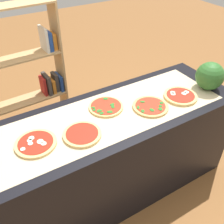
# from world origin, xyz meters

# --- Properties ---
(ground_plane) EXTENTS (12.00, 12.00, 0.00)m
(ground_plane) POSITION_xyz_m (0.00, 0.00, 0.00)
(ground_plane) COLOR brown
(counter) EXTENTS (2.21, 0.76, 0.91)m
(counter) POSITION_xyz_m (0.00, 0.00, 0.46)
(counter) COLOR black
(counter) RESTS_ON ground_plane
(parchment_paper) EXTENTS (1.87, 0.60, 0.00)m
(parchment_paper) POSITION_xyz_m (0.00, 0.00, 0.91)
(parchment_paper) COLOR beige
(parchment_paper) RESTS_ON counter
(pizza_mozzarella_0) EXTENTS (0.29, 0.29, 0.03)m
(pizza_mozzarella_0) POSITION_xyz_m (-0.63, -0.03, 0.92)
(pizza_mozzarella_0) COLOR #DBB26B
(pizza_mozzarella_0) RESTS_ON parchment_paper
(pizza_plain_1) EXTENTS (0.28, 0.28, 0.02)m
(pizza_plain_1) POSITION_xyz_m (-0.31, -0.11, 0.93)
(pizza_plain_1) COLOR #DBB26B
(pizza_plain_1) RESTS_ON parchment_paper
(pizza_spinach_2) EXTENTS (0.28, 0.28, 0.03)m
(pizza_spinach_2) POSITION_xyz_m (-0.00, 0.09, 0.92)
(pizza_spinach_2) COLOR #DBB26B
(pizza_spinach_2) RESTS_ON parchment_paper
(pizza_spinach_3) EXTENTS (0.29, 0.29, 0.03)m
(pizza_spinach_3) POSITION_xyz_m (0.31, -0.09, 0.92)
(pizza_spinach_3) COLOR tan
(pizza_spinach_3) RESTS_ON parchment_paper
(pizza_mozzarella_4) EXTENTS (0.29, 0.29, 0.03)m
(pizza_mozzarella_4) POSITION_xyz_m (0.63, -0.10, 0.93)
(pizza_mozzarella_4) COLOR #DBB26B
(pizza_mozzarella_4) RESTS_ON parchment_paper
(watermelon) EXTENTS (0.25, 0.25, 0.25)m
(watermelon) POSITION_xyz_m (0.94, -0.11, 1.04)
(watermelon) COLOR #2D6628
(watermelon) RESTS_ON counter
(bookshelf) EXTENTS (0.88, 0.28, 1.53)m
(bookshelf) POSITION_xyz_m (-0.30, 1.16, 0.72)
(bookshelf) COLOR tan
(bookshelf) RESTS_ON ground_plane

